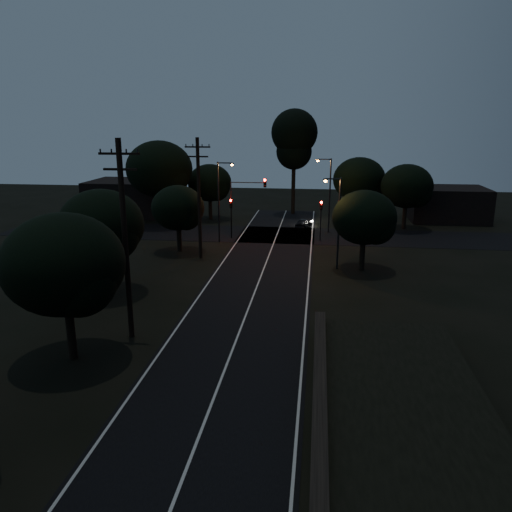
# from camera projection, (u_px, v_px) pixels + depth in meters

# --- Properties ---
(road_surface) EXTENTS (60.00, 70.00, 0.03)m
(road_surface) POSITION_uv_depth(u_px,v_px,m) (266.00, 262.00, 43.09)
(road_surface) COLOR black
(road_surface) RESTS_ON ground
(retaining_wall) EXTENTS (6.93, 26.00, 1.60)m
(retaining_wall) POSITION_uv_depth(u_px,v_px,m) (423.00, 505.00, 15.08)
(retaining_wall) COLOR black
(retaining_wall) RESTS_ON ground
(utility_pole_mid) EXTENTS (2.20, 0.30, 11.00)m
(utility_pole_mid) POSITION_uv_depth(u_px,v_px,m) (125.00, 238.00, 26.88)
(utility_pole_mid) COLOR black
(utility_pole_mid) RESTS_ON ground
(utility_pole_far) EXTENTS (2.20, 0.30, 10.50)m
(utility_pole_far) POSITION_uv_depth(u_px,v_px,m) (199.00, 197.00, 43.22)
(utility_pole_far) COLOR black
(utility_pole_far) RESTS_ON ground
(tree_left_b) EXTENTS (5.97, 5.97, 7.59)m
(tree_left_b) POSITION_uv_depth(u_px,v_px,m) (67.00, 267.00, 24.32)
(tree_left_b) COLOR black
(tree_left_b) RESTS_ON ground
(tree_left_c) EXTENTS (5.84, 5.84, 7.38)m
(tree_left_c) POSITION_uv_depth(u_px,v_px,m) (104.00, 227.00, 34.24)
(tree_left_c) COLOR black
(tree_left_c) RESTS_ON ground
(tree_left_d) EXTENTS (4.87, 4.87, 6.18)m
(tree_left_d) POSITION_uv_depth(u_px,v_px,m) (179.00, 209.00, 45.71)
(tree_left_d) COLOR black
(tree_left_d) RESTS_ON ground
(tree_far_nw) EXTENTS (5.34, 5.34, 6.77)m
(tree_far_nw) POSITION_uv_depth(u_px,v_px,m) (211.00, 184.00, 60.98)
(tree_far_nw) COLOR black
(tree_far_nw) RESTS_ON ground
(tree_far_w) EXTENTS (7.62, 7.62, 9.71)m
(tree_far_w) POSITION_uv_depth(u_px,v_px,m) (161.00, 171.00, 57.20)
(tree_far_w) COLOR black
(tree_far_w) RESTS_ON ground
(tree_far_ne) EXTENTS (6.13, 6.13, 7.76)m
(tree_far_ne) POSITION_uv_depth(u_px,v_px,m) (361.00, 181.00, 58.63)
(tree_far_ne) COLOR black
(tree_far_ne) RESTS_ON ground
(tree_far_e) EXTENTS (5.72, 5.72, 7.26)m
(tree_far_e) POSITION_uv_depth(u_px,v_px,m) (409.00, 187.00, 55.25)
(tree_far_e) COLOR black
(tree_far_e) RESTS_ON ground
(tree_right_a) EXTENTS (5.15, 5.15, 6.55)m
(tree_right_a) POSITION_uv_depth(u_px,v_px,m) (367.00, 219.00, 39.83)
(tree_right_a) COLOR black
(tree_right_a) RESTS_ON ground
(tall_pine) EXTENTS (5.88, 5.88, 13.36)m
(tall_pine) POSITION_uv_depth(u_px,v_px,m) (294.00, 139.00, 63.32)
(tall_pine) COLOR black
(tall_pine) RESTS_ON ground
(building_left) EXTENTS (10.00, 8.00, 4.40)m
(building_left) POSITION_uv_depth(u_px,v_px,m) (131.00, 197.00, 64.92)
(building_left) COLOR black
(building_left) RESTS_ON ground
(building_right) EXTENTS (9.00, 7.00, 4.00)m
(building_right) POSITION_uv_depth(u_px,v_px,m) (447.00, 204.00, 61.11)
(building_right) COLOR black
(building_right) RESTS_ON ground
(signal_left) EXTENTS (0.28, 0.35, 4.10)m
(signal_left) POSITION_uv_depth(u_px,v_px,m) (231.00, 211.00, 51.40)
(signal_left) COLOR black
(signal_left) RESTS_ON ground
(signal_right) EXTENTS (0.28, 0.35, 4.10)m
(signal_right) POSITION_uv_depth(u_px,v_px,m) (321.00, 213.00, 50.29)
(signal_right) COLOR black
(signal_right) RESTS_ON ground
(signal_mast) EXTENTS (3.70, 0.35, 6.25)m
(signal_mast) POSITION_uv_depth(u_px,v_px,m) (247.00, 197.00, 50.80)
(signal_mast) COLOR black
(signal_mast) RESTS_ON ground
(streetlight_a) EXTENTS (1.66, 0.26, 8.00)m
(streetlight_a) POSITION_uv_depth(u_px,v_px,m) (220.00, 196.00, 49.11)
(streetlight_a) COLOR black
(streetlight_a) RESTS_ON ground
(streetlight_b) EXTENTS (1.66, 0.26, 8.00)m
(streetlight_b) POSITION_uv_depth(u_px,v_px,m) (328.00, 190.00, 53.57)
(streetlight_b) COLOR black
(streetlight_b) RESTS_ON ground
(streetlight_c) EXTENTS (1.46, 0.26, 7.50)m
(streetlight_c) POSITION_uv_depth(u_px,v_px,m) (337.00, 217.00, 40.18)
(streetlight_c) COLOR black
(streetlight_c) RESTS_ON ground
(car) EXTENTS (1.99, 3.38, 1.08)m
(car) POSITION_uv_depth(u_px,v_px,m) (303.00, 223.00, 56.88)
(car) COLOR black
(car) RESTS_ON ground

